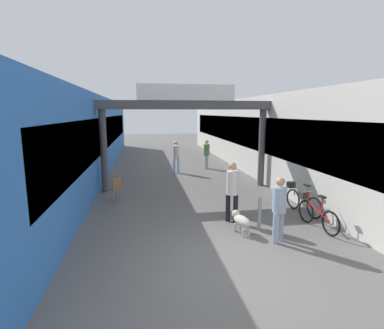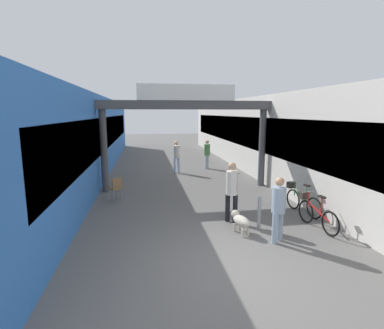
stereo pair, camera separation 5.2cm
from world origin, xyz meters
name	(u,v)px [view 1 (the left image)]	position (x,y,z in m)	size (l,w,h in m)	color
ground_plane	(231,267)	(0.00, 0.00, 0.00)	(80.00, 80.00, 0.00)	#605E5B
storefront_left	(80,136)	(-5.09, 11.00, 1.99)	(3.00, 26.00, 3.97)	blue
storefront_right	(262,134)	(5.09, 11.00, 1.99)	(3.00, 26.00, 3.97)	beige
arcade_sign_gateway	(186,116)	(0.00, 6.70, 3.08)	(7.40, 0.47, 4.33)	#4C4C4F
pedestrian_with_dog	(279,205)	(1.51, 1.03, 0.95)	(0.47, 0.47, 1.66)	#8C9EB2
pedestrian_companion	(232,188)	(0.76, 2.56, 1.04)	(0.48, 0.48, 1.80)	black
pedestrian_carrying_crate	(176,155)	(-0.06, 10.13, 0.98)	(0.46, 0.46, 1.71)	#A5BFE0
pedestrian_elderly_walking	(207,152)	(1.80, 11.05, 0.95)	(0.45, 0.45, 1.66)	#8C9EB2
dog_on_leash	(241,220)	(0.77, 1.73, 0.35)	(0.46, 0.80, 0.56)	beige
bicycle_red_nearest	(315,212)	(2.97, 1.77, 0.44)	(0.46, 1.68, 0.98)	black
bicycle_green_second	(301,199)	(3.23, 3.02, 0.44)	(0.47, 1.68, 0.98)	black
bollard_post_metal	(260,212)	(1.37, 1.90, 0.48)	(0.10, 0.10, 0.95)	gray
cafe_chair_wood_nearer	(116,187)	(-2.79, 5.22, 0.54)	(0.56, 0.56, 0.89)	gray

